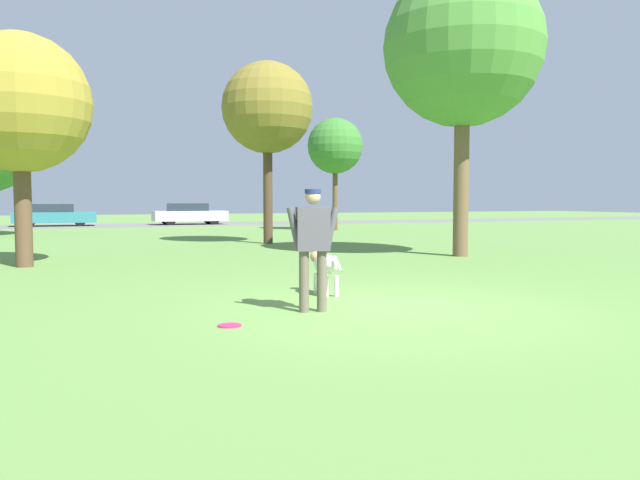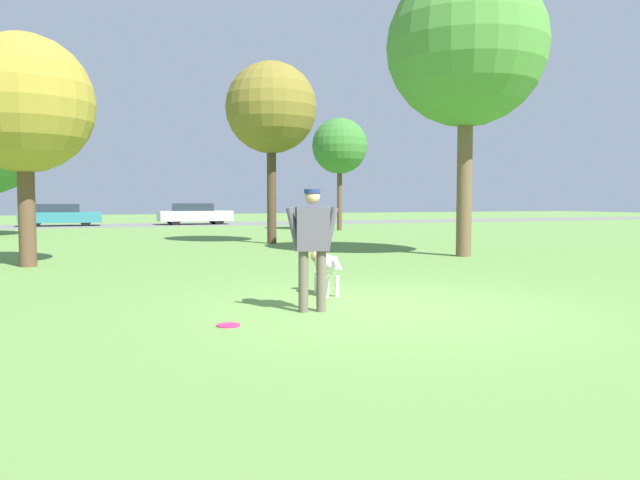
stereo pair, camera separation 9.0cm
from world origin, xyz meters
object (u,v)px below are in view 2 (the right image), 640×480
object	(u,v)px
tree_mid_center	(271,109)
frisbee	(228,325)
parked_car_teal	(60,215)
dog	(325,265)
tree_near_right	(466,47)
tree_near_left	(24,105)
parked_car_silver	(194,214)
tree_far_right	(340,146)
person	(312,240)

from	to	relation	value
tree_mid_center	frisbee	bearing A→B (deg)	-109.85
tree_mid_center	parked_car_teal	bearing A→B (deg)	110.38
dog	tree_near_right	world-z (taller)	tree_near_right
parked_car_teal	tree_near_right	bearing A→B (deg)	-67.03
tree_near_left	parked_car_teal	xyz separation A→B (m)	(0.48, 23.20, -2.92)
tree_near_right	parked_car_silver	bearing A→B (deg)	95.72
dog	frisbee	world-z (taller)	dog
tree_far_right	tree_near_right	world-z (taller)	tree_near_right
tree_mid_center	tree_near_right	world-z (taller)	tree_near_right
tree_near_right	parked_car_teal	bearing A→B (deg)	111.93
person	frisbee	bearing A→B (deg)	-145.47
tree_mid_center	tree_near_right	size ratio (longest dim) A/B	0.82
tree_near_right	tree_far_right	bearing A→B (deg)	79.00
person	parked_car_silver	xyz separation A→B (m)	(4.23, 30.26, -0.31)
dog	tree_near_left	distance (m)	8.32
tree_near_right	parked_car_teal	size ratio (longest dim) A/B	1.69
tree_near_left	parked_car_silver	xyz separation A→B (m)	(8.00, 22.67, -2.90)
tree_mid_center	tree_near_left	bearing A→B (deg)	-145.44
dog	tree_far_right	size ratio (longest dim) A/B	0.20
tree_mid_center	parked_car_teal	xyz separation A→B (m)	(-6.77, 18.21, -3.91)
parked_car_teal	tree_near_left	bearing A→B (deg)	-90.15
parked_car_silver	person	bearing A→B (deg)	-97.59
person	frisbee	size ratio (longest dim) A/B	5.83
person	tree_mid_center	size ratio (longest dim) A/B	0.26
person	dog	size ratio (longest dim) A/B	1.50
tree_far_right	parked_car_teal	world-z (taller)	tree_far_right
person	tree_far_right	size ratio (longest dim) A/B	0.30
person	tree_near_right	bearing A→B (deg)	55.17
parked_car_silver	dog	bearing A→B (deg)	-96.52
tree_near_left	tree_mid_center	world-z (taller)	tree_mid_center
dog	tree_near_left	xyz separation A→B (m)	(-4.51, 6.28, 3.09)
dog	parked_car_silver	size ratio (longest dim) A/B	0.25
tree_near_right	tree_mid_center	bearing A→B (deg)	116.08
frisbee	tree_near_right	distance (m)	11.61
parked_car_silver	tree_mid_center	bearing A→B (deg)	-92.08
person	tree_mid_center	bearing A→B (deg)	87.28
dog	person	bearing A→B (deg)	151.10
tree_far_right	parked_car_teal	distance (m)	16.84
tree_mid_center	dog	bearing A→B (deg)	-103.66
dog	parked_car_silver	xyz separation A→B (m)	(3.49, 28.95, 0.19)
tree_far_right	tree_mid_center	size ratio (longest dim) A/B	0.90
tree_near_left	tree_near_right	size ratio (longest dim) A/B	0.68
person	parked_car_teal	bearing A→B (deg)	108.82
frisbee	parked_car_silver	distance (m)	31.25
person	tree_far_right	xyz separation A→B (m)	(9.41, 20.29, 3.13)
tree_near_right	dog	bearing A→B (deg)	-141.10
person	tree_near_right	xyz separation A→B (m)	(6.65, 6.09, 4.44)
tree_near_left	parked_car_silver	size ratio (longest dim) A/B	1.17
parked_car_teal	parked_car_silver	distance (m)	7.54
person	parked_car_silver	distance (m)	30.56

